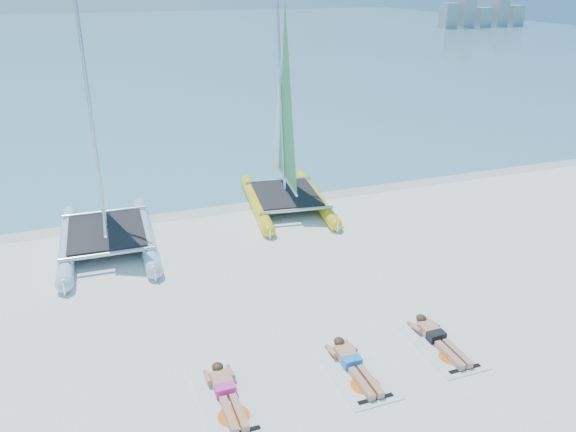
% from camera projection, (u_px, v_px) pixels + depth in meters
% --- Properties ---
extents(ground, '(140.00, 140.00, 0.00)m').
position_uv_depth(ground, '(275.00, 284.00, 13.82)').
color(ground, white).
rests_on(ground, ground).
extents(sea, '(140.00, 115.00, 0.01)m').
position_uv_depth(sea, '(108.00, 39.00, 68.22)').
color(sea, '#6EABB8').
rests_on(sea, ground).
extents(wet_sand_strip, '(140.00, 1.40, 0.01)m').
position_uv_depth(wet_sand_strip, '(222.00, 205.00, 18.56)').
color(wet_sand_strip, beige).
rests_on(wet_sand_strip, ground).
extents(distant_skyline, '(14.00, 2.00, 5.00)m').
position_uv_depth(distant_skyline, '(481.00, 13.00, 83.57)').
color(distant_skyline, '#90999F').
rests_on(distant_skyline, ground).
extents(catamaran_blue, '(2.69, 5.35, 7.20)m').
position_uv_depth(catamaran_blue, '(98.00, 172.00, 15.07)').
color(catamaran_blue, '#BBDAF6').
rests_on(catamaran_blue, ground).
extents(catamaran_yellow, '(3.06, 5.53, 6.88)m').
position_uv_depth(catamaran_yellow, '(283.00, 138.00, 18.15)').
color(catamaran_yellow, yellow).
rests_on(catamaran_yellow, ground).
extents(towel_a, '(1.00, 1.85, 0.02)m').
position_uv_depth(towel_a, '(229.00, 403.00, 9.95)').
color(towel_a, silver).
rests_on(towel_a, ground).
extents(sunbather_a, '(0.37, 1.73, 0.26)m').
position_uv_depth(sunbather_a, '(226.00, 391.00, 10.07)').
color(sunbather_a, tan).
rests_on(sunbather_a, towel_a).
extents(towel_b, '(1.00, 1.85, 0.02)m').
position_uv_depth(towel_b, '(357.00, 374.00, 10.69)').
color(towel_b, silver).
rests_on(towel_b, ground).
extents(sunbather_b, '(0.37, 1.73, 0.26)m').
position_uv_depth(sunbather_b, '(353.00, 363.00, 10.81)').
color(sunbather_b, tan).
rests_on(sunbather_b, towel_b).
extents(towel_c, '(1.00, 1.85, 0.02)m').
position_uv_depth(towel_c, '(442.00, 347.00, 11.46)').
color(towel_c, silver).
rests_on(towel_c, ground).
extents(sunbather_c, '(0.37, 1.73, 0.26)m').
position_uv_depth(sunbather_c, '(437.00, 337.00, 11.58)').
color(sunbather_c, tan).
rests_on(sunbather_c, towel_c).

